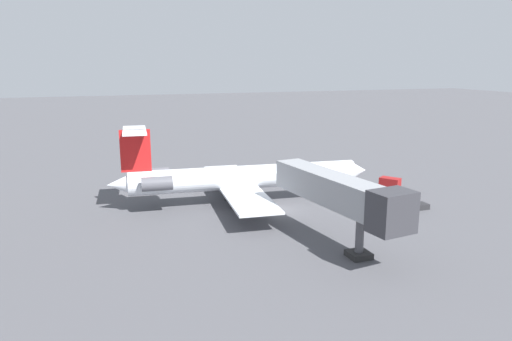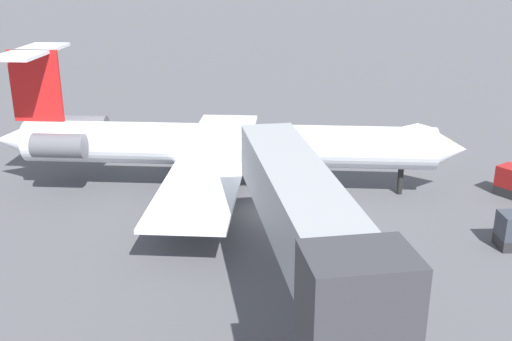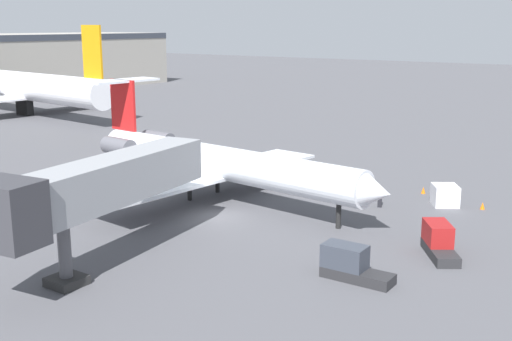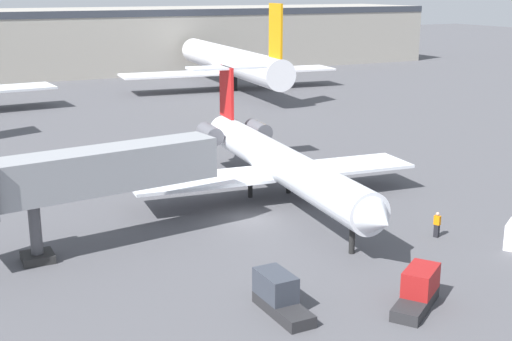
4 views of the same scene
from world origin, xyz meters
The scene contains 7 objects.
ground_plane centered at (0.00, 0.00, -0.05)m, with size 400.00×400.00×0.10m, color #4C4C51.
regional_jet centered at (3.70, 3.35, 3.12)m, with size 22.32×30.33×8.93m.
jet_bridge centered at (-12.26, -1.07, 4.85)m, with size 16.54×5.11×6.55m.
ground_crew_marshaller centered at (9.11, -8.70, 0.86)m, with size 0.39×0.47×1.69m.
cargo_container_uld centered at (12.53, -12.58, 0.80)m, with size 2.71×2.66×1.60m.
traffic_cone_near centered at (13.09, -15.32, 0.28)m, with size 0.36×0.36×0.55m.
traffic_cone_mid centered at (15.00, -9.92, 0.28)m, with size 0.36×0.36×0.55m.
Camera 2 is at (-33.07, 1.38, 14.38)m, focal length 42.25 mm.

